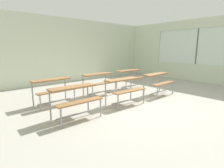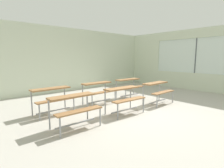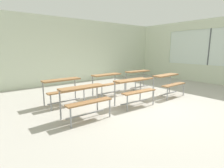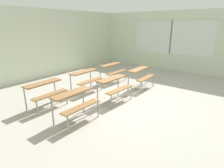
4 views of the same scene
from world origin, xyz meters
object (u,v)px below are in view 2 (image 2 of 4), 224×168
Objects in this scene: desk_bench_r1c2 at (130,84)px; desk_bench_r0c1 at (124,94)px; desk_bench_r0c0 at (75,104)px; desk_bench_r0c2 at (158,88)px; desk_bench_r1c1 at (99,88)px; desk_bench_r1c0 at (53,95)px.

desk_bench_r0c1 is at bearing -138.95° from desk_bench_r1c2.
desk_bench_r0c0 is 3.24m from desk_bench_r0c2.
desk_bench_r1c2 is (1.56, 0.00, 0.00)m from desk_bench_r1c1.
desk_bench_r0c1 is 2.04m from desk_bench_r1c0.
desk_bench_r1c2 is at bearing 87.91° from desk_bench_r0c2.
desk_bench_r1c0 is at bearing 89.37° from desk_bench_r0c0.
desk_bench_r0c0 is 1.00× the size of desk_bench_r1c1.
desk_bench_r0c1 and desk_bench_r1c0 have the same top height.
desk_bench_r1c0 is (-3.21, 1.33, 0.00)m from desk_bench_r0c2.
desk_bench_r0c2 is at bearing -41.84° from desk_bench_r1c1.
desk_bench_r1c0 is at bearing -177.33° from desk_bench_r1c2.
desk_bench_r0c1 is at bearing -94.30° from desk_bench_r1c1.
desk_bench_r0c2 is 3.48m from desk_bench_r1c0.
desk_bench_r0c1 is at bearing 177.59° from desk_bench_r0c2.
desk_bench_r1c0 is at bearing -179.50° from desk_bench_r1c1.
desk_bench_r1c1 is at bearing 89.13° from desk_bench_r0c1.
desk_bench_r1c1 is (-1.55, 1.36, 0.00)m from desk_bench_r0c2.
desk_bench_r0c1 is 2.12m from desk_bench_r1c2.
desk_bench_r0c0 is at bearing -142.42° from desk_bench_r1c1.
desk_bench_r0c2 is at bearing -88.45° from desk_bench_r1c2.
desk_bench_r0c0 is at bearing -155.71° from desk_bench_r1c2.
desk_bench_r0c0 is 3.51m from desk_bench_r1c2.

